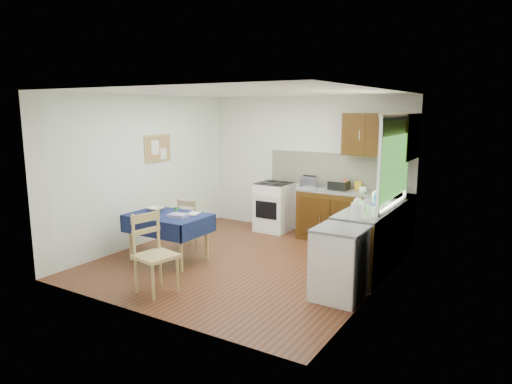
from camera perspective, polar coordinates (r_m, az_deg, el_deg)
The scene contains 33 objects.
floor at distance 6.96m, azimuth -1.38°, elevation -8.68°, with size 4.20×4.20×0.00m, color #482413.
ceiling at distance 6.58m, azimuth -1.48°, elevation 12.36°, with size 4.00×4.20×0.02m, color white.
wall_back at distance 8.48m, azimuth 6.26°, elevation 3.40°, with size 4.00×0.02×2.50m, color white.
wall_front at distance 5.05m, azimuth -14.41°, elevation -1.63°, with size 4.00×0.02×2.50m, color white.
wall_left at distance 7.91m, azimuth -13.74°, elevation 2.66°, with size 0.02×4.20×2.50m, color white.
wall_right at distance 5.84m, azimuth 15.33°, elevation -0.07°, with size 0.02×4.20×2.50m, color white.
base_cabinets at distance 7.37m, azimuth 12.94°, elevation -4.36°, with size 1.90×2.30×0.86m.
worktop_back at distance 7.87m, azimuth 12.21°, elevation -0.04°, with size 1.90×0.60×0.04m, color slate.
worktop_right at distance 6.61m, azimuth 14.25°, elevation -2.11°, with size 0.60×1.70×0.04m, color slate.
worktop_corner at distance 7.69m, azimuth 16.78°, elevation -0.49°, with size 0.60×0.60×0.04m, color slate.
splashback at distance 8.22m, azimuth 10.31°, elevation 2.72°, with size 2.70×0.02×0.60m, color white.
upper_cabinets at distance 7.62m, azimuth 15.88°, elevation 6.81°, with size 1.20×0.85×0.70m.
stove at distance 8.57m, azimuth 2.27°, elevation -1.84°, with size 0.60×0.61×0.92m.
window at distance 6.46m, azimuth 16.99°, elevation 4.41°, with size 0.04×1.48×1.26m.
fridge at distance 5.62m, azimuth 10.38°, elevation -8.79°, with size 0.58×0.60×0.89m.
corkboard at distance 8.06m, azimuth -12.19°, elevation 5.36°, with size 0.04×0.62×0.47m.
dining_table at distance 6.97m, azimuth -10.90°, elevation -3.62°, with size 1.18×0.80×0.71m.
chair_far at distance 7.51m, azimuth -8.13°, elevation -3.77°, with size 0.42×0.42×0.85m.
chair_near at distance 5.84m, azimuth -12.70°, elevation -7.19°, with size 0.53×0.53×1.01m.
toaster at distance 8.14m, azimuth 6.69°, elevation 1.31°, with size 0.28×0.17×0.22m.
sandwich_press at distance 7.95m, azimuth 10.34°, elevation 0.94°, with size 0.32×0.28×0.19m.
sauce_bottle at distance 7.83m, azimuth 10.98°, elevation 0.88°, with size 0.05×0.05×0.21m, color red.
yellow_packet at distance 8.00m, azimuth 12.67°, elevation 0.79°, with size 0.11×0.07×0.15m, color gold.
dish_rack at distance 6.93m, azimuth 14.85°, elevation -1.19°, with size 0.41×0.32×0.20m.
kettle at distance 5.89m, azimuth 12.56°, elevation -2.14°, with size 0.16×0.16×0.27m.
cup at distance 7.70m, azimuth 13.21°, elevation 0.24°, with size 0.13×0.13×0.11m, color white.
soap_bottle_a at distance 7.06m, azimuth 15.53°, elevation -0.04°, with size 0.11×0.11×0.28m, color white.
soap_bottle_b at distance 6.79m, azimuth 14.68°, elevation -0.80°, with size 0.09×0.09×0.19m, color blue.
soap_bottle_c at distance 6.31m, azimuth 13.06°, elevation -1.70°, with size 0.13×0.13×0.16m, color #278B26.
plate_bowl at distance 7.22m, azimuth -12.40°, elevation -2.10°, with size 0.24×0.24×0.06m, color beige.
book at distance 6.93m, azimuth -8.48°, elevation -2.65°, with size 0.17×0.23×0.02m, color white.
spice_jar at distance 6.99m, azimuth -9.96°, elevation -2.25°, with size 0.05×0.05×0.10m, color #248736.
tea_towel at distance 6.76m, azimuth -9.71°, elevation -2.91°, with size 0.26×0.20×0.05m, color navy.
Camera 1 is at (3.55, -5.54, 2.27)m, focal length 32.00 mm.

